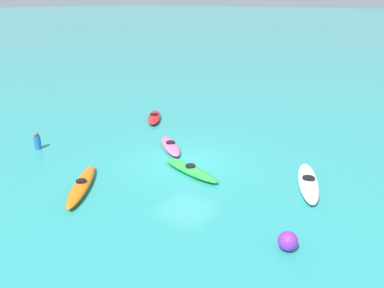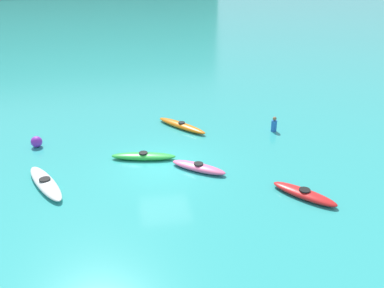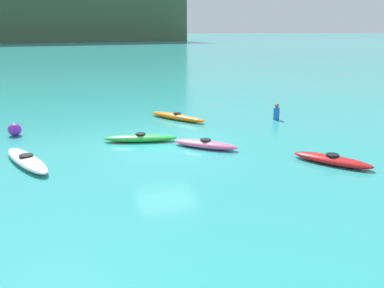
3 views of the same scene
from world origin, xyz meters
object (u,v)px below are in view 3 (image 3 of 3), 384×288
kayak_pink (205,144)px  kayak_orange (177,117)px  kayak_red (332,160)px  buoy_purple (15,129)px  kayak_green (141,138)px  kayak_white (27,160)px  person_near_shore (276,113)px

kayak_pink → kayak_orange: bearing=89.4°
kayak_red → buoy_purple: 13.68m
kayak_green → kayak_white: bearing=-157.4°
kayak_white → kayak_green: bearing=22.6°
kayak_red → kayak_orange: 9.14m
kayak_pink → kayak_green: (-2.43, 1.63, -0.00)m
kayak_orange → kayak_green: bearing=-124.5°
kayak_green → buoy_purple: bearing=155.4°
kayak_red → buoy_purple: bearing=148.4°
kayak_white → kayak_pink: same height
buoy_purple → kayak_orange: bearing=8.3°
kayak_pink → person_near_shore: (5.17, 3.83, 0.22)m
kayak_white → person_near_shore: 12.63m
kayak_pink → kayak_green: size_ratio=0.80×
kayak_pink → kayak_white: bearing=-178.4°
kayak_red → kayak_green: size_ratio=0.82×
kayak_red → kayak_pink: 4.91m
kayak_white → person_near_shore: (11.97, 4.02, 0.22)m
person_near_shore → kayak_red: bearing=-101.0°
kayak_white → kayak_orange: (6.86, 5.44, -0.00)m
kayak_red → kayak_pink: size_ratio=1.03×
kayak_pink → buoy_purple: 8.82m
kayak_white → kayak_red: bearing=-15.2°
kayak_white → kayak_pink: bearing=1.6°
kayak_white → person_near_shore: person_near_shore is taller
kayak_white → kayak_red: (10.63, -2.88, 0.00)m
kayak_orange → kayak_pink: bearing=-90.6°
kayak_red → kayak_green: 7.83m
kayak_orange → buoy_purple: (-7.87, -1.16, 0.13)m
kayak_pink → person_near_shore: person_near_shore is taller
kayak_orange → buoy_purple: 7.96m
kayak_red → kayak_green: (-6.26, 4.70, -0.00)m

